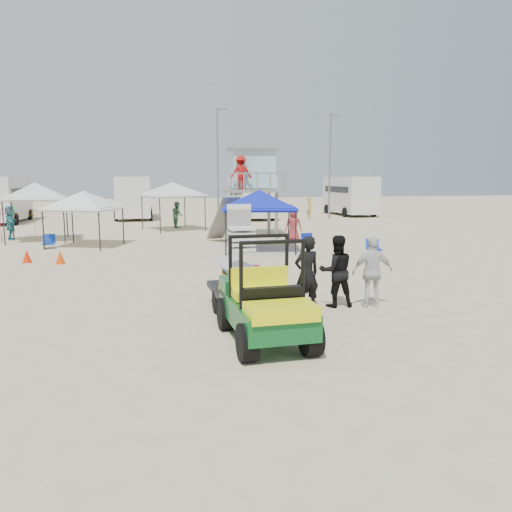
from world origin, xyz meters
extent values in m
plane|color=beige|center=(0.00, 0.00, 0.00)|extent=(140.00, 140.00, 0.00)
cube|color=#0D5320|center=(0.13, 0.48, 0.59)|extent=(1.42, 2.72, 0.47)
cube|color=#EFF00C|center=(0.13, 0.48, 0.88)|extent=(1.25, 0.79, 0.26)
cylinder|color=black|center=(-0.46, -0.48, 0.34)|extent=(0.32, 0.69, 0.68)
cube|color=black|center=(0.13, 2.78, 0.51)|extent=(1.50, 2.13, 0.13)
cylinder|color=black|center=(-0.47, 2.78, 0.27)|extent=(0.24, 0.55, 0.55)
imported|color=black|center=(1.63, 2.48, 0.91)|extent=(0.75, 0.58, 1.82)
imported|color=black|center=(2.48, 2.73, 0.90)|extent=(0.92, 0.74, 1.79)
imported|color=silver|center=(3.33, 2.48, 0.88)|extent=(1.07, 0.52, 1.77)
cylinder|color=gray|center=(2.50, 16.56, 1.21)|extent=(0.17, 0.17, 2.43)
cube|color=gray|center=(3.56, 17.63, 2.50)|extent=(3.08, 3.08, 0.16)
cube|color=#A7D4D7|center=(3.56, 17.92, 3.64)|extent=(2.34, 2.07, 2.04)
imported|color=#B20F0F|center=(2.79, 16.66, 3.43)|extent=(1.10, 0.63, 1.70)
cylinder|color=black|center=(1.33, 11.22, 0.95)|extent=(0.06, 0.06, 1.91)
pyramid|color=#101EB2|center=(2.78, 12.67, 2.66)|extent=(3.56, 3.56, 0.80)
cube|color=#101EB2|center=(2.78, 12.67, 1.86)|extent=(3.56, 3.56, 0.18)
cylinder|color=black|center=(-6.19, 14.30, 0.92)|extent=(0.06, 0.06, 1.83)
pyramid|color=silver|center=(-4.87, 15.61, 2.58)|extent=(3.57, 3.57, 0.80)
cube|color=silver|center=(-4.87, 15.61, 1.78)|extent=(3.57, 3.57, 0.18)
cylinder|color=black|center=(-8.80, 16.90, 1.10)|extent=(0.06, 0.06, 2.19)
pyramid|color=silver|center=(-7.46, 18.24, 2.94)|extent=(3.09, 3.09, 0.80)
cube|color=silver|center=(-7.46, 18.24, 2.14)|extent=(3.09, 3.09, 0.18)
cylinder|color=black|center=(-1.90, 20.66, 1.08)|extent=(0.06, 0.06, 2.16)
pyramid|color=silver|center=(-0.46, 22.10, 2.91)|extent=(3.91, 3.91, 0.80)
cube|color=silver|center=(-0.46, 22.10, 2.11)|extent=(3.91, 3.91, 0.18)
imported|color=#B41325|center=(-9.21, 18.29, 0.87)|extent=(2.28, 2.31, 1.74)
imported|color=orange|center=(-7.59, 18.17, 0.82)|extent=(2.01, 2.04, 1.65)
cone|color=red|center=(-6.55, 11.38, 0.25)|extent=(0.34, 0.34, 0.50)
cone|color=#DA3F06|center=(-5.27, 10.82, 0.25)|extent=(0.34, 0.34, 0.50)
cube|color=#0E36A1|center=(-6.45, 15.18, 0.22)|extent=(0.63, 0.60, 0.06)
cube|color=#0E36A1|center=(-6.45, 15.42, 0.42)|extent=(0.56, 0.27, 0.44)
cylinder|color=#B2B2B7|center=(-6.67, 14.98, 0.10)|extent=(0.03, 0.03, 0.20)
cube|color=#0D1A95|center=(5.19, 13.05, 0.22)|extent=(0.54, 0.50, 0.06)
cube|color=#0D1A95|center=(5.19, 13.29, 0.42)|extent=(0.54, 0.17, 0.44)
cylinder|color=#B2B2B7|center=(4.97, 12.85, 0.10)|extent=(0.03, 0.03, 0.20)
cube|color=#1031AF|center=(7.19, 10.33, 0.22)|extent=(0.64, 0.61, 0.06)
cube|color=#1031AF|center=(7.19, 10.57, 0.42)|extent=(0.56, 0.29, 0.44)
cylinder|color=#B2B2B7|center=(6.97, 10.13, 0.10)|extent=(0.03, 0.03, 0.20)
cube|color=silver|center=(-12.00, 30.00, 1.75)|extent=(2.50, 6.80, 3.00)
cube|color=black|center=(-12.00, 30.00, 2.20)|extent=(2.54, 5.44, 0.50)
cube|color=silver|center=(-3.00, 31.50, 1.75)|extent=(2.50, 6.50, 3.00)
cube|color=black|center=(-3.00, 31.50, 2.20)|extent=(2.54, 5.20, 0.50)
cylinder|color=black|center=(-4.25, 29.42, 0.40)|extent=(0.25, 0.80, 0.80)
cube|color=silver|center=(6.00, 30.00, 1.75)|extent=(2.50, 7.00, 3.00)
cube|color=black|center=(6.00, 30.00, 2.20)|extent=(2.54, 5.60, 0.50)
cylinder|color=black|center=(4.75, 27.76, 0.40)|extent=(0.25, 0.80, 0.80)
cube|color=silver|center=(15.00, 31.50, 1.75)|extent=(2.50, 6.60, 3.00)
cube|color=black|center=(15.00, 31.50, 2.20)|extent=(2.54, 5.28, 0.50)
cylinder|color=black|center=(13.75, 29.39, 0.40)|extent=(0.25, 0.80, 0.80)
cylinder|color=slate|center=(3.00, 27.00, 4.00)|extent=(0.14, 0.14, 8.00)
cylinder|color=slate|center=(12.00, 28.50, 4.00)|extent=(0.14, 0.14, 8.00)
imported|color=#457354|center=(-0.14, 23.47, 0.84)|extent=(0.81, 0.94, 1.68)
imported|color=#A7312F|center=(5.07, 15.07, 0.83)|extent=(0.94, 0.77, 1.65)
imported|color=teal|center=(-8.94, 19.11, 0.87)|extent=(0.83, 1.69, 1.75)
imported|color=gold|center=(10.32, 28.29, 0.85)|extent=(0.46, 0.65, 1.71)
camera|label=1|loc=(-2.08, -8.69, 3.19)|focal=35.00mm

